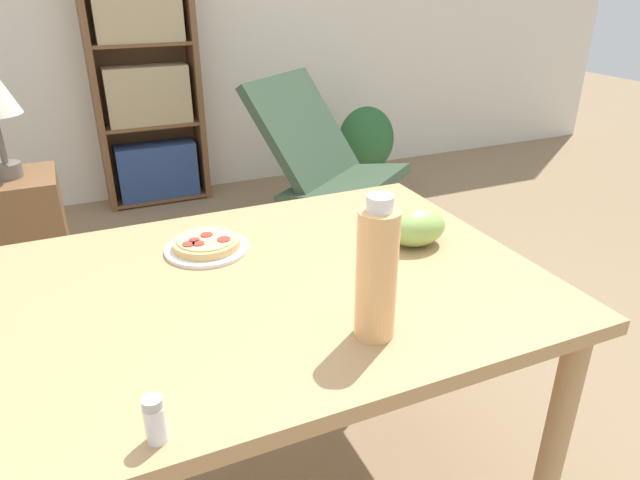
# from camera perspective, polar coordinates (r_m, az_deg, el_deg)

# --- Properties ---
(dining_table) EXTENTS (1.25, 0.91, 0.73)m
(dining_table) POSITION_cam_1_polar(r_m,az_deg,el_deg) (1.37, -5.07, -7.43)
(dining_table) COLOR tan
(dining_table) RESTS_ON ground_plane
(pizza_on_plate) EXTENTS (0.21, 0.21, 0.04)m
(pizza_on_plate) POSITION_cam_1_polar(r_m,az_deg,el_deg) (1.48, -11.42, -0.51)
(pizza_on_plate) COLOR white
(pizza_on_plate) RESTS_ON dining_table
(grape_bunch) EXTENTS (0.17, 0.12, 0.10)m
(grape_bunch) POSITION_cam_1_polar(r_m,az_deg,el_deg) (1.49, 9.53, 1.33)
(grape_bunch) COLOR #93BC5B
(grape_bunch) RESTS_ON dining_table
(drink_bottle) EXTENTS (0.08, 0.08, 0.29)m
(drink_bottle) POSITION_cam_1_polar(r_m,az_deg,el_deg) (1.07, 5.68, -3.28)
(drink_bottle) COLOR #EFB270
(drink_bottle) RESTS_ON dining_table
(salt_shaker) EXTENTS (0.03, 0.03, 0.08)m
(salt_shaker) POSITION_cam_1_polar(r_m,az_deg,el_deg) (0.92, -16.18, -16.91)
(salt_shaker) COLOR white
(salt_shaker) RESTS_ON dining_table
(lounge_chair_far) EXTENTS (0.90, 0.97, 0.88)m
(lounge_chair_far) POSITION_cam_1_polar(r_m,az_deg,el_deg) (3.11, 0.99, 4.84)
(lounge_chair_far) COLOR slate
(lounge_chair_far) RESTS_ON ground_plane
(bookshelf) EXTENTS (0.64, 0.25, 1.49)m
(bookshelf) POSITION_cam_1_polar(r_m,az_deg,el_deg) (3.76, -16.92, 14.05)
(bookshelf) COLOR brown
(bookshelf) RESTS_ON ground_plane
(side_table) EXTENTS (0.34, 0.34, 0.63)m
(side_table) POSITION_cam_1_polar(r_m,az_deg,el_deg) (2.71, -27.30, -0.72)
(side_table) COLOR brown
(side_table) RESTS_ON ground_plane
(potted_plant_floor) EXTENTS (0.38, 0.32, 0.58)m
(potted_plant_floor) POSITION_cam_1_polar(r_m,az_deg,el_deg) (3.88, 4.61, 9.19)
(potted_plant_floor) COLOR #70665B
(potted_plant_floor) RESTS_ON ground_plane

